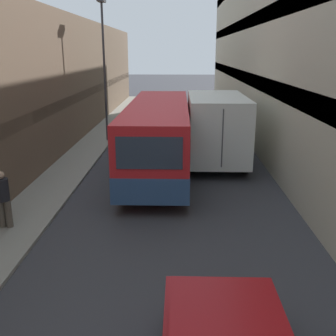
# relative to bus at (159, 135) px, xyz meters

# --- Properties ---
(ground_plane) EXTENTS (150.00, 150.00, 0.00)m
(ground_plane) POSITION_rel_bus_xyz_m (0.59, -2.14, -1.54)
(ground_plane) COLOR #38383D
(sidewalk_left) EXTENTS (1.82, 60.00, 0.11)m
(sidewalk_left) POSITION_rel_bus_xyz_m (-3.86, -2.14, -1.48)
(sidewalk_left) COLOR gray
(sidewalk_left) RESTS_ON ground_plane
(bus) EXTENTS (2.45, 10.49, 2.88)m
(bus) POSITION_rel_bus_xyz_m (0.00, 0.00, 0.00)
(bus) COLOR red
(bus) RESTS_ON ground_plane
(box_truck) EXTENTS (2.46, 7.34, 3.08)m
(box_truck) POSITION_rel_bus_xyz_m (2.54, 1.77, 0.10)
(box_truck) COLOR silver
(box_truck) RESTS_ON ground_plane
(panel_van) EXTENTS (1.93, 4.44, 2.01)m
(panel_van) POSITION_rel_bus_xyz_m (-0.63, 11.24, -0.42)
(panel_van) COLOR #BCBCC1
(panel_van) RESTS_ON ground_plane
(pedestrian) EXTENTS (0.39, 0.37, 1.67)m
(pedestrian) POSITION_rel_bus_xyz_m (-4.07, -6.19, -0.53)
(pedestrian) COLOR brown
(pedestrian) RESTS_ON sidewalk_left
(street_lamp) EXTENTS (0.36, 0.80, 7.53)m
(street_lamp) POSITION_rel_bus_xyz_m (-3.20, 5.36, 3.71)
(street_lamp) COLOR #38383D
(street_lamp) RESTS_ON sidewalk_left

